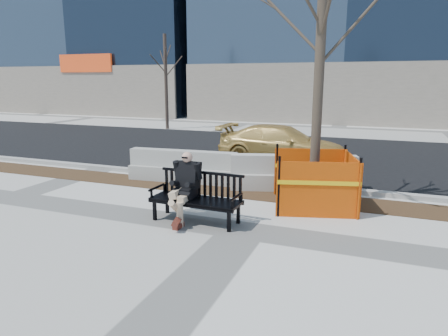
# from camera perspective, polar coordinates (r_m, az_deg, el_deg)

# --- Properties ---
(ground) EXTENTS (120.00, 120.00, 0.00)m
(ground) POSITION_cam_1_polar(r_m,az_deg,el_deg) (8.09, 2.83, -8.83)
(ground) COLOR beige
(ground) RESTS_ON ground
(mulch_strip) EXTENTS (40.00, 1.20, 0.02)m
(mulch_strip) POSITION_cam_1_polar(r_m,az_deg,el_deg) (10.46, 7.32, -3.90)
(mulch_strip) COLOR #47301C
(mulch_strip) RESTS_ON ground
(asphalt_street) EXTENTS (60.00, 10.40, 0.01)m
(asphalt_street) POSITION_cam_1_polar(r_m,az_deg,el_deg) (16.40, 12.55, 1.90)
(asphalt_street) COLOR black
(asphalt_street) RESTS_ON ground
(curb) EXTENTS (60.00, 0.25, 0.12)m
(curb) POSITION_cam_1_polar(r_m,az_deg,el_deg) (11.34, 8.49, -2.35)
(curb) COLOR #9E9B93
(curb) RESTS_ON ground
(bench) EXTENTS (1.99, 0.78, 1.05)m
(bench) POSITION_cam_1_polar(r_m,az_deg,el_deg) (8.56, -3.98, -7.61)
(bench) COLOR black
(bench) RESTS_ON ground
(seated_man) EXTENTS (0.65, 1.05, 1.44)m
(seated_man) POSITION_cam_1_polar(r_m,az_deg,el_deg) (8.73, -5.41, -7.25)
(seated_man) COLOR black
(seated_man) RESTS_ON ground
(tree_fence) EXTENTS (3.31, 3.31, 6.74)m
(tree_fence) POSITION_cam_1_polar(r_m,az_deg,el_deg) (9.80, 12.47, -5.27)
(tree_fence) COLOR #EB5006
(tree_fence) RESTS_ON ground
(sedan) EXTENTS (4.66, 2.07, 1.33)m
(sedan) POSITION_cam_1_polar(r_m,az_deg,el_deg) (14.66, 8.13, 0.82)
(sedan) COLOR tan
(sedan) RESTS_ON ground
(jersey_barrier_left) EXTENTS (3.28, 0.92, 0.93)m
(jersey_barrier_left) POSITION_cam_1_polar(r_m,az_deg,el_deg) (11.91, -5.84, -1.86)
(jersey_barrier_left) COLOR #A29F97
(jersey_barrier_left) RESTS_ON ground
(jersey_barrier_right) EXTENTS (3.41, 1.59, 0.96)m
(jersey_barrier_right) POSITION_cam_1_polar(r_m,az_deg,el_deg) (11.12, 9.70, -3.01)
(jersey_barrier_right) COLOR #ACA9A1
(jersey_barrier_right) RESTS_ON ground
(far_tree_left) EXTENTS (2.51, 2.51, 5.95)m
(far_tree_left) POSITION_cam_1_polar(r_m,az_deg,el_deg) (24.69, -8.05, 5.56)
(far_tree_left) COLOR #45362C
(far_tree_left) RESTS_ON ground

